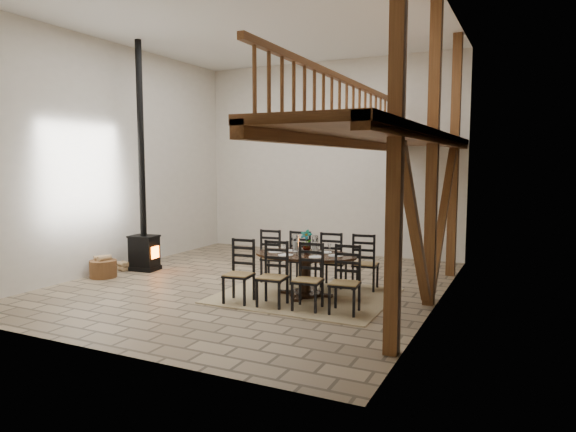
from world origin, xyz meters
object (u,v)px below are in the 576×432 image
at_px(wood_stove, 143,219).
at_px(dining_table, 305,275).
at_px(log_basket, 103,268).
at_px(log_stack, 123,266).

bearing_deg(wood_stove, dining_table, -12.37).
relative_size(dining_table, log_basket, 4.52).
bearing_deg(log_basket, dining_table, 5.68).
bearing_deg(log_basket, log_stack, 99.17).
height_order(wood_stove, log_basket, wood_stove).
bearing_deg(dining_table, log_stack, 171.10).
bearing_deg(log_basket, wood_stove, 73.13).
xyz_separation_m(dining_table, wood_stove, (-4.13, 0.50, 0.76)).
height_order(log_basket, log_stack, log_basket).
distance_m(wood_stove, log_stack, 1.14).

